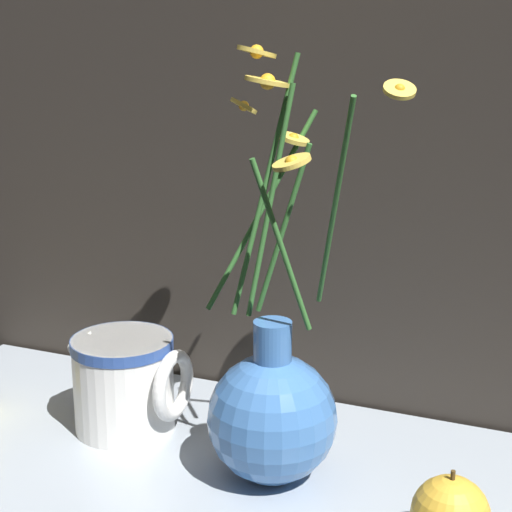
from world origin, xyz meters
TOP-DOWN VIEW (x-y plane):
  - ground_plane at (0.00, 0.00)m, footprint 6.00×6.00m
  - shelf at (0.00, 0.00)m, footprint 0.90×0.36m
  - vase_with_flowers at (0.03, -0.01)m, footprint 0.20×0.17m
  - ceramic_pitcher at (-0.16, 0.03)m, footprint 0.14×0.11m

SIDE VIEW (x-z plane):
  - ground_plane at x=0.00m, z-range 0.00..0.00m
  - shelf at x=0.00m, z-range 0.00..0.01m
  - ceramic_pitcher at x=-0.16m, z-range 0.01..0.13m
  - vase_with_flowers at x=0.03m, z-range -0.12..0.29m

